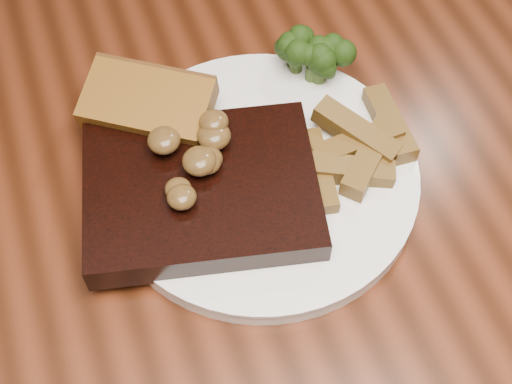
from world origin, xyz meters
TOP-DOWN VIEW (x-y plane):
  - dining_table at (0.00, 0.00)m, footprint 1.60×0.90m
  - chair_far at (-0.01, 0.54)m, footprint 0.48×0.48m
  - plate at (0.02, 0.03)m, footprint 0.31×0.31m
  - steak at (-0.03, 0.03)m, footprint 0.20×0.17m
  - steak_bone at (-0.03, -0.04)m, footprint 0.15×0.05m
  - mushroom_pile at (-0.03, 0.03)m, footprint 0.07×0.07m
  - garlic_bread at (-0.05, 0.11)m, footprint 0.12×0.11m
  - potato_wedges at (0.09, 0.03)m, footprint 0.10×0.10m
  - broccoli_cluster at (0.09, 0.10)m, footprint 0.07×0.07m

SIDE VIEW (x-z plane):
  - chair_far at x=-0.01m, z-range 0.05..0.98m
  - dining_table at x=0.00m, z-range 0.28..1.03m
  - plate at x=0.02m, z-range 0.75..0.76m
  - steak_bone at x=-0.03m, z-range 0.76..0.78m
  - garlic_bread at x=-0.05m, z-range 0.76..0.78m
  - potato_wedges at x=0.09m, z-range 0.76..0.79m
  - steak at x=-0.03m, z-range 0.76..0.79m
  - broccoli_cluster at x=0.09m, z-range 0.76..0.80m
  - mushroom_pile at x=-0.03m, z-range 0.79..0.82m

